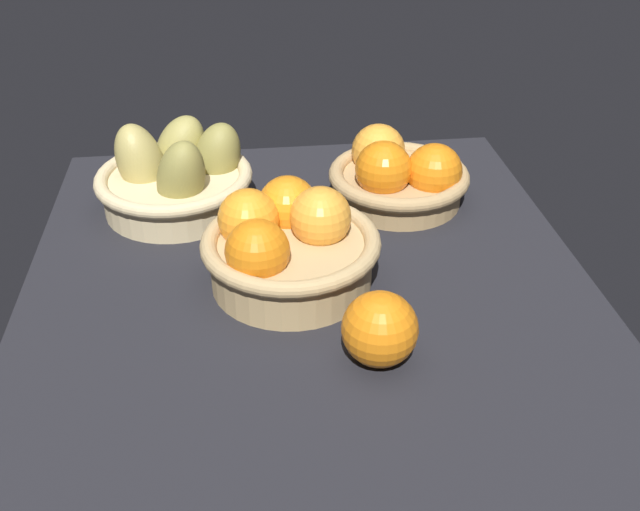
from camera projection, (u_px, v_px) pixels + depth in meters
The scene contains 5 objects.
market_tray at pixel (310, 296), 92.20cm from camera, with size 84.00×72.00×3.00cm, color black.
basket_far_right_pears at pixel (177, 178), 106.34cm from camera, with size 22.88×22.88×13.66cm.
basket_center at pixel (287, 245), 89.84cm from camera, with size 22.27×22.27×12.18cm.
basket_near_right at pixel (398, 175), 108.03cm from camera, with size 20.98×20.98×10.63cm.
loose_orange_front_gap at pixel (380, 329), 77.62cm from camera, with size 8.37×8.37×8.37cm, color orange.
Camera 1 is at (-74.04, 7.43, 56.20)cm, focal length 40.74 mm.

